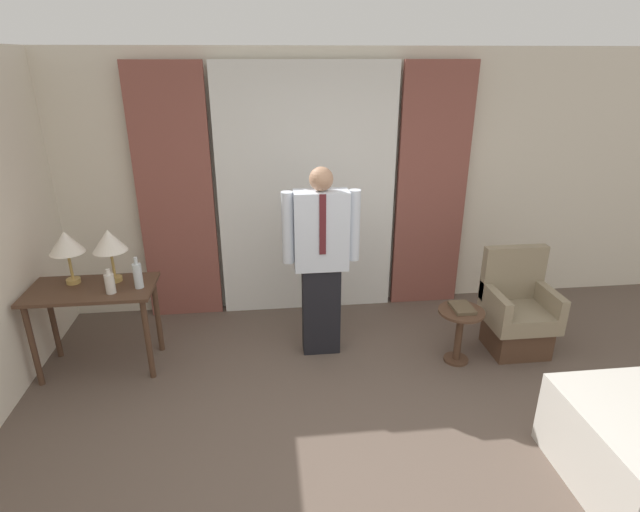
% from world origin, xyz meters
% --- Properties ---
extents(ground_plane, '(16.00, 16.00, 0.00)m').
position_xyz_m(ground_plane, '(0.00, 0.00, 0.00)').
color(ground_plane, brown).
extents(wall_back, '(10.00, 0.06, 2.70)m').
position_xyz_m(wall_back, '(0.00, 2.68, 1.35)').
color(wall_back, silver).
rests_on(wall_back, ground_plane).
extents(curtain_sheer_center, '(1.81, 0.06, 2.58)m').
position_xyz_m(curtain_sheer_center, '(0.00, 2.55, 1.29)').
color(curtain_sheer_center, white).
rests_on(curtain_sheer_center, ground_plane).
extents(curtain_drape_left, '(0.74, 0.06, 2.58)m').
position_xyz_m(curtain_drape_left, '(-1.32, 2.55, 1.29)').
color(curtain_drape_left, brown).
rests_on(curtain_drape_left, ground_plane).
extents(curtain_drape_right, '(0.74, 0.06, 2.58)m').
position_xyz_m(curtain_drape_right, '(1.32, 2.55, 1.29)').
color(curtain_drape_right, brown).
rests_on(curtain_drape_right, ground_plane).
extents(desk, '(1.04, 0.56, 0.78)m').
position_xyz_m(desk, '(-1.93, 1.60, 0.65)').
color(desk, '#4C3323').
rests_on(desk, ground_plane).
extents(table_lamp_left, '(0.29, 0.29, 0.47)m').
position_xyz_m(table_lamp_left, '(-2.11, 1.71, 1.15)').
color(table_lamp_left, tan).
rests_on(table_lamp_left, desk).
extents(table_lamp_right, '(0.29, 0.29, 0.47)m').
position_xyz_m(table_lamp_right, '(-1.76, 1.71, 1.15)').
color(table_lamp_right, tan).
rests_on(table_lamp_right, desk).
extents(bottle_near_edge, '(0.08, 0.08, 0.21)m').
position_xyz_m(bottle_near_edge, '(-1.73, 1.48, 0.87)').
color(bottle_near_edge, silver).
rests_on(bottle_near_edge, desk).
extents(bottle_by_lamp, '(0.07, 0.07, 0.28)m').
position_xyz_m(bottle_by_lamp, '(-1.52, 1.56, 0.90)').
color(bottle_by_lamp, silver).
rests_on(bottle_by_lamp, desk).
extents(person, '(0.68, 0.22, 1.76)m').
position_xyz_m(person, '(0.04, 1.65, 0.95)').
color(person, black).
rests_on(person, ground_plane).
extents(armchair, '(0.60, 0.54, 0.97)m').
position_xyz_m(armchair, '(1.87, 1.47, 0.36)').
color(armchair, '#4C3323').
rests_on(armchair, ground_plane).
extents(side_table, '(0.41, 0.41, 0.52)m').
position_xyz_m(side_table, '(1.25, 1.32, 0.35)').
color(side_table, '#4C3323').
rests_on(side_table, ground_plane).
extents(book, '(0.18, 0.25, 0.03)m').
position_xyz_m(book, '(1.26, 1.34, 0.53)').
color(book, brown).
rests_on(book, side_table).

